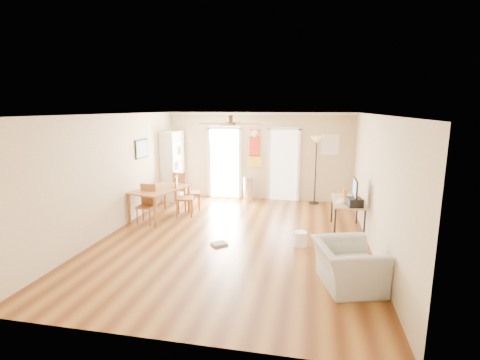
% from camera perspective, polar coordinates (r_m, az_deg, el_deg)
% --- Properties ---
extents(floor, '(7.00, 7.00, 0.00)m').
position_cam_1_polar(floor, '(7.72, -0.88, -9.27)').
color(floor, brown).
rests_on(floor, ground).
extents(ceiling, '(5.50, 7.00, 0.00)m').
position_cam_1_polar(ceiling, '(7.22, -0.95, 10.41)').
color(ceiling, silver).
rests_on(ceiling, floor).
extents(wall_back, '(5.50, 0.04, 2.60)m').
position_cam_1_polar(wall_back, '(10.76, 3.03, 3.78)').
color(wall_back, beige).
rests_on(wall_back, floor).
extents(wall_front, '(5.50, 0.04, 2.60)m').
position_cam_1_polar(wall_front, '(4.13, -11.36, -9.03)').
color(wall_front, beige).
rests_on(wall_front, floor).
extents(wall_left, '(0.04, 7.00, 2.60)m').
position_cam_1_polar(wall_left, '(8.38, -19.63, 0.94)').
color(wall_left, beige).
rests_on(wall_left, floor).
extents(wall_right, '(0.04, 7.00, 2.60)m').
position_cam_1_polar(wall_right, '(7.30, 20.68, -0.59)').
color(wall_right, beige).
rests_on(wall_right, floor).
extents(crown_molding, '(5.50, 7.00, 0.08)m').
position_cam_1_polar(crown_molding, '(7.22, -0.95, 10.09)').
color(crown_molding, white).
rests_on(crown_molding, wall_back).
extents(kitchen_doorway, '(0.90, 0.10, 2.10)m').
position_cam_1_polar(kitchen_doorway, '(10.98, -2.43, 2.62)').
color(kitchen_doorway, white).
rests_on(kitchen_doorway, wall_back).
extents(bathroom_doorway, '(0.80, 0.10, 2.10)m').
position_cam_1_polar(bathroom_doorway, '(10.70, 6.98, 2.31)').
color(bathroom_doorway, white).
rests_on(bathroom_doorway, wall_back).
extents(wall_decal, '(0.46, 0.03, 1.10)m').
position_cam_1_polar(wall_decal, '(10.73, 2.37, 5.11)').
color(wall_decal, red).
rests_on(wall_decal, wall_back).
extents(ac_grille, '(0.50, 0.04, 0.60)m').
position_cam_1_polar(ac_grille, '(10.59, 14.12, 5.50)').
color(ac_grille, white).
rests_on(ac_grille, wall_back).
extents(framed_poster, '(0.04, 0.66, 0.48)m').
position_cam_1_polar(framed_poster, '(9.52, -15.37, 4.82)').
color(framed_poster, black).
rests_on(framed_poster, wall_left).
extents(ceiling_fan, '(1.24, 1.24, 0.20)m').
position_cam_1_polar(ceiling_fan, '(6.94, -1.47, 8.96)').
color(ceiling_fan, '#593819').
rests_on(ceiling_fan, ceiling).
extents(bookshelf, '(0.49, 0.96, 2.05)m').
position_cam_1_polar(bookshelf, '(10.92, -10.67, 2.24)').
color(bookshelf, white).
rests_on(bookshelf, floor).
extents(dining_table, '(1.26, 1.68, 0.75)m').
position_cam_1_polar(dining_table, '(9.26, -12.54, -3.57)').
color(dining_table, '#A56035').
rests_on(dining_table, floor).
extents(dining_chair_right_a, '(0.55, 0.55, 1.05)m').
position_cam_1_polar(dining_chair_right_a, '(9.79, -7.65, -1.70)').
color(dining_chair_right_a, '#955930').
rests_on(dining_chair_right_a, floor).
extents(dining_chair_right_b, '(0.52, 0.52, 1.03)m').
position_cam_1_polar(dining_chair_right_b, '(9.26, -8.82, -2.56)').
color(dining_chair_right_b, '#A35E34').
rests_on(dining_chair_right_b, floor).
extents(dining_chair_near, '(0.39, 0.39, 0.92)m').
position_cam_1_polar(dining_chair_near, '(8.87, -14.77, -3.78)').
color(dining_chair_near, brown).
rests_on(dining_chair_near, floor).
extents(dining_chair_far, '(0.41, 0.41, 0.91)m').
position_cam_1_polar(dining_chair_far, '(10.57, -9.23, -1.16)').
color(dining_chair_far, '#A46134').
rests_on(dining_chair_far, floor).
extents(trash_can, '(0.36, 0.36, 0.71)m').
position_cam_1_polar(trash_can, '(10.67, 1.45, -1.45)').
color(trash_can, silver).
rests_on(trash_can, floor).
extents(torchiere_lamp, '(0.37, 0.37, 1.94)m').
position_cam_1_polar(torchiere_lamp, '(10.45, 11.93, 1.48)').
color(torchiere_lamp, black).
rests_on(torchiere_lamp, floor).
extents(computer_desk, '(0.66, 1.33, 0.71)m').
position_cam_1_polar(computer_desk, '(8.38, 16.63, -5.50)').
color(computer_desk, tan).
rests_on(computer_desk, floor).
extents(imac, '(0.12, 0.59, 0.55)m').
position_cam_1_polar(imac, '(7.91, 17.84, -1.87)').
color(imac, black).
rests_on(imac, computer_desk).
extents(keyboard, '(0.27, 0.44, 0.02)m').
position_cam_1_polar(keyboard, '(8.16, 15.67, -3.26)').
color(keyboard, silver).
rests_on(keyboard, computer_desk).
extents(printer, '(0.36, 0.40, 0.17)m').
position_cam_1_polar(printer, '(7.84, 17.71, -3.38)').
color(printer, black).
rests_on(printer, computer_desk).
extents(orange_bottle, '(0.11, 0.11, 0.26)m').
position_cam_1_polar(orange_bottle, '(8.24, 16.36, -2.27)').
color(orange_bottle, orange).
rests_on(orange_bottle, computer_desk).
extents(wastebasket_a, '(0.32, 0.32, 0.30)m').
position_cam_1_polar(wastebasket_a, '(7.37, 9.60, -9.22)').
color(wastebasket_a, white).
rests_on(wastebasket_a, floor).
extents(floor_cloth, '(0.38, 0.37, 0.04)m').
position_cam_1_polar(floor_cloth, '(7.38, -3.31, -10.12)').
color(floor_cloth, '#999894').
rests_on(floor_cloth, floor).
extents(armchair, '(1.17, 1.26, 0.69)m').
position_cam_1_polar(armchair, '(5.91, 16.76, -12.89)').
color(armchair, '#ACACA7').
rests_on(armchair, floor).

